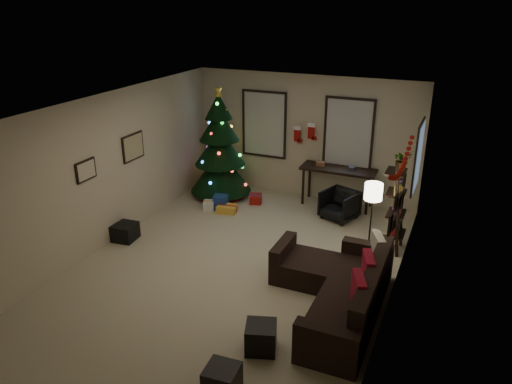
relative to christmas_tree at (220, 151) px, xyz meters
The scene contains 29 objects.
floor 3.38m from the christmas_tree, 58.18° to the right, with size 7.00×7.00×0.00m, color #B9AD8C.
ceiling 3.62m from the christmas_tree, 58.18° to the right, with size 7.00×7.00×0.00m, color white.
wall_back 1.89m from the christmas_tree, 24.23° to the left, with size 5.00×5.00×0.00m, color beige.
wall_front 6.47m from the christmas_tree, 74.77° to the right, with size 5.00×5.00×0.00m, color beige.
wall_left 2.87m from the christmas_tree, 106.34° to the right, with size 7.00×7.00×0.00m, color beige.
wall_right 5.02m from the christmas_tree, 33.10° to the right, with size 7.00×7.00×0.00m, color beige.
window_back_left 1.17m from the christmas_tree, 44.46° to the left, with size 1.05×0.06×1.50m.
window_back_right 2.79m from the christmas_tree, 15.49° to the left, with size 1.05×0.06×1.50m.
window_right_wall 4.20m from the christmas_tree, ahead, with size 0.06×0.90×1.30m.
christmas_tree is the anchor object (origin of this frame).
presents 1.10m from the christmas_tree, 59.80° to the right, with size 1.50×1.01×0.30m.
sofa 4.80m from the christmas_tree, 41.32° to the right, with size 1.74×2.54×0.83m.
pillow_red_a 5.36m from the christmas_tree, 42.98° to the right, with size 0.12×0.46×0.46m, color maroon.
pillow_red_b 4.97m from the christmas_tree, 37.97° to the right, with size 0.12×0.46×0.46m, color maroon.
pillow_cream 4.56m from the christmas_tree, 30.64° to the right, with size 0.12×0.43×0.43m, color beige.
ottoman_near 5.37m from the christmas_tree, 57.13° to the right, with size 0.39×0.39×0.37m, color black.
ottoman_far 6.05m from the christmas_tree, 62.50° to the right, with size 0.37×0.37×0.35m, color black.
desk 2.61m from the christmas_tree, 10.77° to the left, with size 1.57×0.56×0.85m.
desk_chair 2.87m from the christmas_tree, ahead, with size 0.59×0.55×0.60m, color black.
bookshelf 4.14m from the christmas_tree, 15.02° to the right, with size 0.30×0.50×1.70m.
potted_plant 4.24m from the christmas_tree, 16.89° to the right, with size 0.39×0.34×0.43m, color #4C4C4C.
floor_lamp 3.98m from the christmas_tree, 23.60° to the right, with size 0.29×0.29×1.39m.
art_map 2.20m from the christmas_tree, 111.57° to the right, with size 0.04×0.60×0.50m.
art_abstract 3.39m from the christmas_tree, 103.50° to the right, with size 0.04×0.45×0.35m.
gallery 5.06m from the christmas_tree, 33.92° to the right, with size 0.03×1.25×0.54m.
garland 5.01m from the christmas_tree, 31.98° to the right, with size 0.08×1.90×0.30m, color #A5140C, non-canonical shape.
stocking_left 1.74m from the christmas_tree, 23.00° to the left, with size 0.20×0.05×0.36m.
stocking_right 2.05m from the christmas_tree, 17.90° to the left, with size 0.20×0.05×0.36m.
storage_bin 2.90m from the christmas_tree, 105.47° to the right, with size 0.62×0.42×0.31m, color black.
Camera 1 is at (3.17, -6.44, 4.24)m, focal length 34.62 mm.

